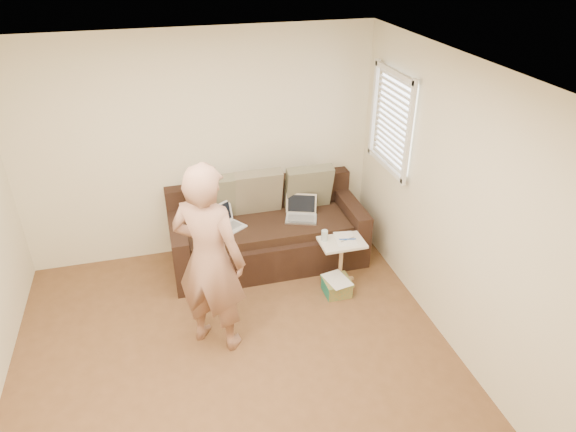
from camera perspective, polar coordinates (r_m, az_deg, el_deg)
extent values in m
plane|color=brown|center=(4.70, -5.22, -17.99)|extent=(4.50, 4.50, 0.00)
plane|color=white|center=(3.29, -7.34, 14.20)|extent=(4.50, 4.50, 0.00)
plane|color=beige|center=(5.83, -9.90, 7.44)|extent=(4.00, 0.00, 4.00)
plane|color=beige|center=(4.52, 19.68, -0.80)|extent=(0.00, 4.50, 4.50)
imported|color=#9B6354|center=(4.52, -8.80, -4.86)|extent=(0.82, 0.76, 1.86)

